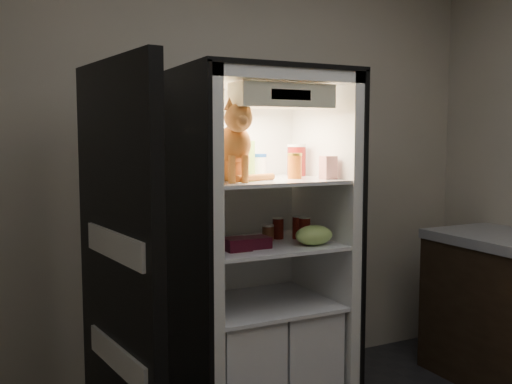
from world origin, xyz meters
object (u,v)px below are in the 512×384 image
refrigerator (258,267)px  soda_can_b (298,227)px  condiment_jar (268,233)px  salsa_jar (295,166)px  parmesan_shaker (248,159)px  soda_can_c (304,228)px  tabby_cat (232,150)px  mayo_tub (258,165)px  pepper_jar (297,160)px  berry_box_left (236,244)px  berry_box_right (257,242)px  soda_can_a (278,228)px  grape_bag (314,235)px  cream_carton (328,168)px

refrigerator → soda_can_b: refrigerator is taller
condiment_jar → salsa_jar: bearing=-44.7°
refrigerator → parmesan_shaker: bearing=151.2°
soda_can_b → soda_can_c: (0.02, -0.04, -0.00)m
tabby_cat → condiment_jar: 0.56m
soda_can_b → condiment_jar: size_ratio=1.43×
mayo_tub → tabby_cat: bearing=-139.1°
parmesan_shaker → pepper_jar: size_ratio=1.12×
condiment_jar → berry_box_left: condiment_jar is taller
berry_box_right → berry_box_left: bearing=-172.8°
refrigerator → tabby_cat: 0.71m
pepper_jar → parmesan_shaker: bearing=-174.5°
condiment_jar → mayo_tub: bearing=95.2°
pepper_jar → soda_can_a: pepper_jar is taller
refrigerator → berry_box_left: size_ratio=14.97×
condiment_jar → grape_bag: size_ratio=0.42×
salsa_jar → berry_box_left: size_ratio=1.10×
condiment_jar → berry_box_left: (-0.27, -0.17, -0.01)m
condiment_jar → grape_bag: bearing=-54.1°
tabby_cat → soda_can_c: (0.48, 0.08, -0.44)m
parmesan_shaker → soda_can_b: (0.29, -0.06, -0.39)m
mayo_tub → salsa_jar: (0.12, -0.21, 0.00)m
pepper_jar → berry_box_right: bearing=-148.0°
cream_carton → mayo_tub: bearing=129.3°
tabby_cat → pepper_jar: size_ratio=2.31×
pepper_jar → soda_can_c: bearing=-100.1°
refrigerator → condiment_jar: (0.05, -0.02, 0.19)m
soda_can_b → cream_carton: bearing=-71.9°
mayo_tub → pepper_jar: bearing=-5.9°
soda_can_c → condiment_jar: bearing=164.5°
salsa_jar → grape_bag: bearing=-65.3°
parmesan_shaker → cream_carton: (0.35, -0.26, -0.04)m
parmesan_shaker → berry_box_right: bearing=-101.6°
parmesan_shaker → salsa_jar: (0.21, -0.15, -0.03)m
soda_can_a → grape_bag: 0.27m
condiment_jar → refrigerator: bearing=161.3°
soda_can_c → berry_box_left: size_ratio=0.99×
pepper_jar → condiment_jar: pepper_jar is taller
parmesan_shaker → berry_box_left: size_ratio=1.63×
soda_can_a → parmesan_shaker: bearing=175.5°
berry_box_left → berry_box_right: 0.13m
salsa_jar → mayo_tub: bearing=119.4°
soda_can_b → salsa_jar: bearing=-131.8°
salsa_jar → pepper_jar: size_ratio=0.76×
pepper_jar → soda_can_a: (-0.15, -0.05, -0.38)m
refrigerator → mayo_tub: (0.04, 0.08, 0.56)m
mayo_tub → berry_box_left: mayo_tub is taller
condiment_jar → grape_bag: 0.27m
berry_box_right → soda_can_b: bearing=22.4°
tabby_cat → berry_box_left: tabby_cat is taller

